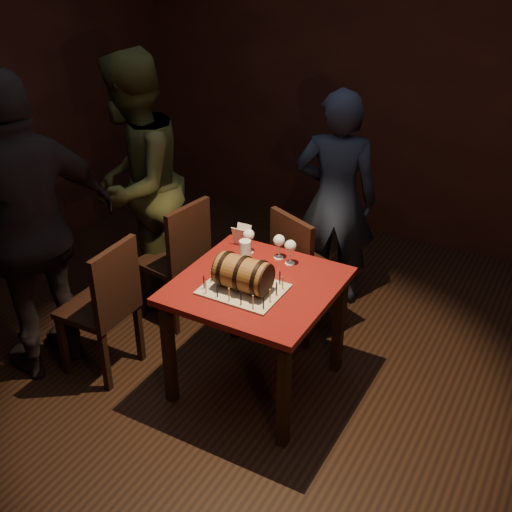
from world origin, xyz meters
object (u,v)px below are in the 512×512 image
barrel_cake (243,274)px  person_back (336,200)px  person_left_rear (135,185)px  person_left_front (31,232)px  wine_glass_mid (279,241)px  pint_of_ale (245,252)px  chair_back (302,268)px  chair_left_rear (180,256)px  chair_left_front (106,302)px  pub_table (257,299)px  wine_glass_left (249,236)px  wine_glass_right (290,247)px

barrel_cake → person_back: person_back is taller
person_left_rear → person_left_front: bearing=-17.4°
wine_glass_mid → pint_of_ale: size_ratio=1.07×
pint_of_ale → person_back: bearing=80.4°
chair_back → person_left_rear: (-1.24, -0.17, 0.41)m
wine_glass_mid → chair_left_rear: size_ratio=0.17×
chair_left_rear → chair_left_front: 0.71m
pub_table → pint_of_ale: bearing=135.6°
wine_glass_left → person_left_rear: person_left_rear is taller
pub_table → person_left_front: size_ratio=0.47×
wine_glass_left → chair_left_front: size_ratio=0.17×
wine_glass_mid → chair_left_front: 1.13m
person_back → wine_glass_left: bearing=57.9°
pub_table → person_left_rear: (-1.24, 0.47, 0.29)m
chair_back → pint_of_ale: bearing=-110.1°
chair_left_front → person_left_front: person_left_front is taller
chair_left_front → person_left_front: bearing=-163.4°
wine_glass_left → person_back: bearing=76.3°
wine_glass_right → chair_left_rear: size_ratio=0.17×
chair_left_rear → pub_table: bearing=-24.4°
pub_table → pint_of_ale: 0.31m
chair_left_front → barrel_cake: bearing=14.8°
wine_glass_left → wine_glass_right: size_ratio=1.00×
pub_table → person_left_rear: bearing=159.2°
pub_table → person_left_front: bearing=-160.6°
person_left_rear → wine_glass_mid: bearing=68.3°
person_left_front → chair_left_front: bearing=122.1°
barrel_cake → wine_glass_right: barrel_cake is taller
barrel_cake → person_left_front: 1.31m
wine_glass_mid → chair_back: chair_back is taller
barrel_cake → person_left_front: bearing=-164.6°
chair_left_rear → person_left_rear: 0.59m
pub_table → chair_left_front: size_ratio=0.97×
wine_glass_right → chair_left_front: size_ratio=0.17×
wine_glass_right → person_back: 0.89m
chair_left_front → person_left_rear: 0.97m
wine_glass_left → wine_glass_mid: same height
pub_table → wine_glass_left: (-0.22, 0.29, 0.23)m
wine_glass_right → person_left_front: size_ratio=0.08×
chair_back → wine_glass_right: bearing=-77.7°
wine_glass_right → chair_left_front: (-0.95, -0.62, -0.35)m
pub_table → person_back: (-0.01, 1.17, 0.17)m
barrel_cake → person_left_front: person_left_front is taller
pub_table → person_left_rear: 1.36m
chair_left_front → person_back: 1.76m
wine_glass_right → person_left_rear: bearing=172.2°
chair_back → person_back: (-0.00, 0.53, 0.29)m
wine_glass_mid → person_left_front: size_ratio=0.08×
person_left_front → wine_glass_right: bearing=134.3°
barrel_cake → wine_glass_mid: barrel_cake is taller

